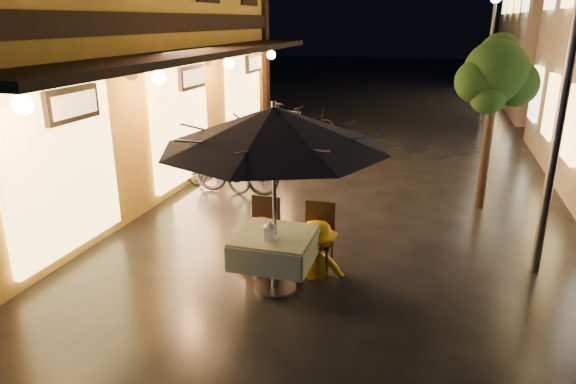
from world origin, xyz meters
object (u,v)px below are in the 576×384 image
(person_yellow, at_px, (317,223))
(streetlamp_near, at_px, (571,58))
(cafe_table, at_px, (275,248))
(person_orange, at_px, (262,218))
(table_lantern, at_px, (270,230))
(patio_umbrella, at_px, (274,128))
(bicycle_0, at_px, (217,170))

(person_yellow, bearing_deg, streetlamp_near, -179.19)
(cafe_table, xyz_separation_m, person_yellow, (0.42, 0.55, 0.18))
(cafe_table, bearing_deg, person_orange, 123.99)
(streetlamp_near, distance_m, person_orange, 4.40)
(table_lantern, bearing_deg, streetlamp_near, 27.01)
(table_lantern, bearing_deg, cafe_table, 90.00)
(patio_umbrella, distance_m, person_yellow, 1.54)
(person_orange, bearing_deg, patio_umbrella, 115.98)
(table_lantern, xyz_separation_m, person_orange, (-0.36, 0.73, -0.16))
(table_lantern, height_order, bicycle_0, table_lantern)
(cafe_table, relative_size, bicycle_0, 0.60)
(patio_umbrella, relative_size, person_orange, 1.85)
(person_orange, bearing_deg, bicycle_0, -64.41)
(cafe_table, xyz_separation_m, person_orange, (-0.36, 0.53, 0.17))
(patio_umbrella, xyz_separation_m, table_lantern, (-0.00, -0.20, -1.23))
(patio_umbrella, bearing_deg, person_orange, 123.99)
(streetlamp_near, relative_size, person_orange, 2.80)
(bicycle_0, bearing_deg, table_lantern, -134.98)
(streetlamp_near, height_order, cafe_table, streetlamp_near)
(streetlamp_near, distance_m, person_yellow, 3.76)
(streetlamp_near, xyz_separation_m, person_yellow, (-2.93, -0.96, -2.15))
(cafe_table, distance_m, person_yellow, 0.72)
(table_lantern, height_order, person_orange, person_orange)
(table_lantern, bearing_deg, patio_umbrella, 90.00)
(person_yellow, bearing_deg, cafe_table, 35.25)
(patio_umbrella, xyz_separation_m, person_orange, (-0.36, 0.53, -1.39))
(bicycle_0, bearing_deg, person_yellow, -124.50)
(patio_umbrella, relative_size, person_yellow, 1.82)
(person_orange, distance_m, person_yellow, 0.78)
(table_lantern, relative_size, person_yellow, 0.16)
(streetlamp_near, distance_m, cafe_table, 4.35)
(streetlamp_near, xyz_separation_m, table_lantern, (-3.35, -1.71, -2.00))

